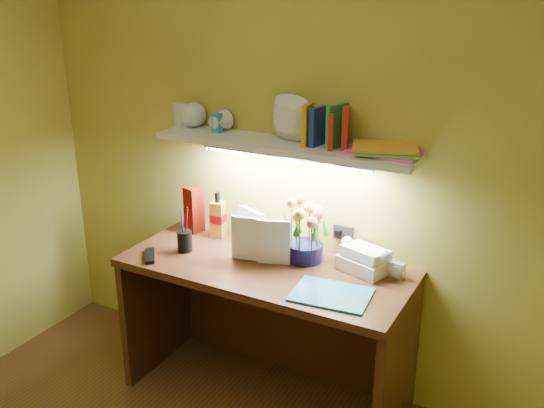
{
  "coord_description": "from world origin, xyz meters",
  "views": [
    {
      "loc": [
        1.27,
        -1.09,
        2.02
      ],
      "look_at": [
        -0.04,
        1.35,
        1.01
      ],
      "focal_mm": 40.0,
      "sensor_mm": 36.0,
      "label": 1
    }
  ],
  "objects_px": {
    "desk": "(265,333)",
    "flower_bouquet": "(305,231)",
    "whisky_bottle": "(218,215)",
    "telephone": "(365,257)",
    "desk_clock": "(397,270)"
  },
  "relations": [
    {
      "from": "desk",
      "to": "flower_bouquet",
      "type": "xyz_separation_m",
      "value": [
        0.14,
        0.14,
        0.53
      ]
    },
    {
      "from": "flower_bouquet",
      "to": "whisky_bottle",
      "type": "distance_m",
      "value": 0.53
    },
    {
      "from": "whisky_bottle",
      "to": "flower_bouquet",
      "type": "bearing_deg",
      "value": -4.53
    },
    {
      "from": "desk",
      "to": "telephone",
      "type": "height_order",
      "value": "telephone"
    },
    {
      "from": "whisky_bottle",
      "to": "desk",
      "type": "bearing_deg",
      "value": -25.7
    },
    {
      "from": "telephone",
      "to": "whisky_bottle",
      "type": "bearing_deg",
      "value": -163.49
    },
    {
      "from": "desk",
      "to": "whisky_bottle",
      "type": "xyz_separation_m",
      "value": [
        -0.39,
        0.19,
        0.5
      ]
    },
    {
      "from": "desk_clock",
      "to": "telephone",
      "type": "bearing_deg",
      "value": -168.77
    },
    {
      "from": "flower_bouquet",
      "to": "whisky_bottle",
      "type": "height_order",
      "value": "flower_bouquet"
    },
    {
      "from": "telephone",
      "to": "desk_clock",
      "type": "distance_m",
      "value": 0.16
    },
    {
      "from": "flower_bouquet",
      "to": "desk_clock",
      "type": "bearing_deg",
      "value": 4.49
    },
    {
      "from": "telephone",
      "to": "desk",
      "type": "bearing_deg",
      "value": -140.81
    },
    {
      "from": "desk",
      "to": "whisky_bottle",
      "type": "bearing_deg",
      "value": 154.3
    },
    {
      "from": "telephone",
      "to": "desk_clock",
      "type": "relative_size",
      "value": 3.06
    },
    {
      "from": "telephone",
      "to": "flower_bouquet",
      "type": "bearing_deg",
      "value": -156.41
    }
  ]
}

